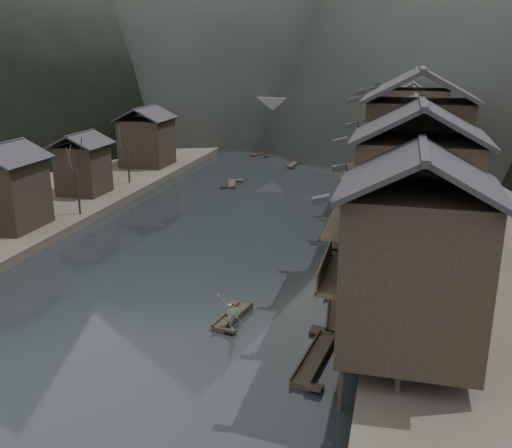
% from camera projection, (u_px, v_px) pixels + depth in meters
% --- Properties ---
extents(water, '(300.00, 300.00, 0.00)m').
position_uv_depth(water, '(164.00, 299.00, 42.35)').
color(water, black).
rests_on(water, ground).
extents(left_bank, '(40.00, 200.00, 1.20)m').
position_uv_depth(left_bank, '(56.00, 165.00, 87.48)').
color(left_bank, '#2D2823').
rests_on(left_bank, ground).
extents(stilt_houses, '(9.00, 67.60, 16.75)m').
position_uv_depth(stilt_houses, '(413.00, 148.00, 52.77)').
color(stilt_houses, black).
rests_on(stilt_houses, ground).
extents(left_houses, '(8.10, 53.20, 8.73)m').
position_uv_depth(left_houses, '(64.00, 161.00, 64.14)').
color(left_houses, black).
rests_on(left_houses, left_bank).
extents(bare_trees, '(3.83, 43.07, 7.67)m').
position_uv_depth(bare_trees, '(26.00, 176.00, 52.30)').
color(bare_trees, black).
rests_on(bare_trees, left_bank).
extents(moored_sampans, '(3.19, 62.44, 0.47)m').
position_uv_depth(moored_sampans, '(356.00, 226.00, 58.86)').
color(moored_sampans, black).
rests_on(moored_sampans, water).
extents(midriver_boats, '(9.45, 28.83, 0.45)m').
position_uv_depth(midriver_boats, '(265.00, 165.00, 89.76)').
color(midriver_boats, black).
rests_on(midriver_boats, water).
extents(stone_bridge, '(40.00, 6.00, 9.00)m').
position_uv_depth(stone_bridge, '(314.00, 118.00, 107.45)').
color(stone_bridge, '#4C4C4F').
rests_on(stone_bridge, ground).
extents(hero_sampan, '(1.79, 4.78, 0.43)m').
position_uv_depth(hero_sampan, '(233.00, 316.00, 39.11)').
color(hero_sampan, black).
rests_on(hero_sampan, water).
extents(cargo_heap, '(1.04, 1.36, 0.62)m').
position_uv_depth(cargo_heap, '(233.00, 308.00, 39.15)').
color(cargo_heap, black).
rests_on(cargo_heap, hero_sampan).
extents(boatman, '(0.75, 0.74, 1.75)m').
position_uv_depth(boatman, '(230.00, 312.00, 37.21)').
color(boatman, '#5A5A5D').
rests_on(boatman, hero_sampan).
extents(bamboo_pole, '(1.26, 2.69, 3.69)m').
position_uv_depth(bamboo_pole, '(233.00, 274.00, 36.36)').
color(bamboo_pole, '#8C7A51').
rests_on(bamboo_pole, boatman).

